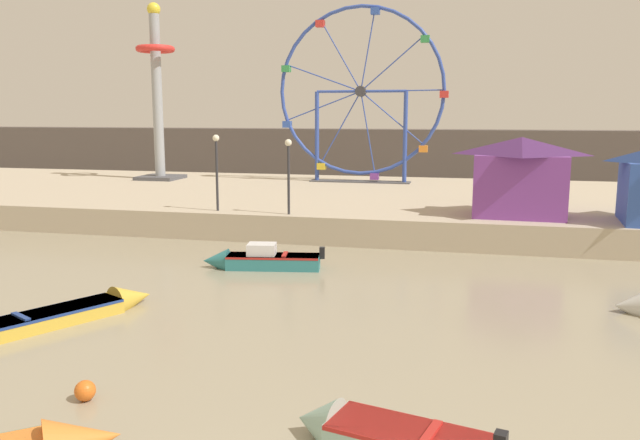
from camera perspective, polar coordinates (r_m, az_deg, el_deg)
quay_promenade at (r=37.75m, az=11.30°, el=1.25°), size 110.00×19.40×1.29m
distant_town_skyline at (r=60.90m, az=12.18°, el=5.77°), size 140.00×3.00×4.40m
motorboat_seafoam at (r=12.04m, az=5.45°, el=-18.57°), size 3.88×1.94×1.13m
motorboat_mustard_yellow at (r=20.19m, az=-20.97°, el=-7.60°), size 3.67×5.58×1.04m
motorboat_teal_painted at (r=24.96m, az=-5.56°, el=-3.52°), size 4.76×1.76×1.20m
ferris_wheel_blue_frame at (r=43.46m, az=3.64°, el=11.04°), size 11.28×1.20×11.60m
drop_tower_steel_tower at (r=46.76m, az=-14.24°, el=10.88°), size 2.80×2.80×12.03m
carnival_booth_purple_stall at (r=30.47m, az=17.32°, el=3.80°), size 4.53×3.52×3.58m
promenade_lamp_near at (r=29.58m, az=-2.81°, el=4.93°), size 0.32×0.32×3.46m
promenade_lamp_far at (r=31.03m, az=-9.16°, el=5.21°), size 0.32×0.32×3.63m
mooring_buoy_orange at (r=14.73m, az=-20.10°, el=-14.02°), size 0.44×0.44×0.44m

